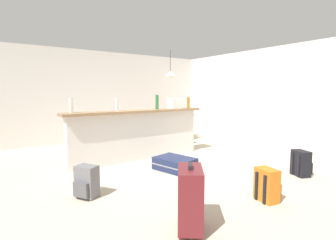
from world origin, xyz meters
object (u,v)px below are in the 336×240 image
at_px(grocery_bag, 175,103).
at_px(suitcase_flat_navy, 175,164).
at_px(pendant_lamp, 170,74).
at_px(backpack_orange, 267,185).
at_px(bottle_white, 71,105).
at_px(dining_table, 171,118).
at_px(bottle_amber, 188,103).
at_px(backpack_black, 301,164).
at_px(dining_chair_near_partition, 180,124).
at_px(bottle_clear, 117,104).
at_px(backpack_grey, 86,182).
at_px(suitcase_upright_maroon, 190,198).
at_px(bottle_green, 157,102).

height_order(grocery_bag, suitcase_flat_navy, grocery_bag).
relative_size(pendant_lamp, backpack_orange, 1.78).
distance_m(pendant_lamp, suitcase_flat_navy, 3.22).
relative_size(bottle_white, dining_table, 0.23).
relative_size(bottle_amber, backpack_black, 0.59).
bearing_deg(dining_table, bottle_white, -157.77).
height_order(dining_table, dining_chair_near_partition, dining_chair_near_partition).
height_order(grocery_bag, dining_chair_near_partition, grocery_bag).
xyz_separation_m(pendant_lamp, backpack_orange, (-1.30, -3.95, -1.66)).
distance_m(bottle_clear, backpack_grey, 1.86).
bearing_deg(backpack_grey, suitcase_upright_maroon, -66.12).
height_order(bottle_clear, dining_chair_near_partition, bottle_clear).
xyz_separation_m(pendant_lamp, backpack_grey, (-3.14, -2.54, -1.66)).
bearing_deg(backpack_grey, bottle_white, 82.23).
relative_size(backpack_orange, suitcase_upright_maroon, 0.63).
xyz_separation_m(grocery_bag, dining_table, (0.84, 1.34, -0.48)).
distance_m(grocery_bag, dining_chair_near_partition, 1.25).
relative_size(bottle_green, pendant_lamp, 0.40).
relative_size(bottle_amber, suitcase_flat_navy, 0.28).
relative_size(dining_table, pendant_lamp, 1.47).
bearing_deg(bottle_amber, pendant_lamp, 71.19).
bearing_deg(backpack_grey, bottle_amber, 23.98).
height_order(bottle_amber, dining_table, bottle_amber).
height_order(bottle_amber, suitcase_flat_navy, bottle_amber).
distance_m(bottle_white, backpack_orange, 3.38).
bearing_deg(suitcase_flat_navy, bottle_white, 143.26).
xyz_separation_m(grocery_bag, dining_chair_near_partition, (0.75, 0.79, -0.61)).
xyz_separation_m(bottle_white, bottle_clear, (0.81, -0.12, -0.00)).
xyz_separation_m(bottle_green, backpack_orange, (-0.05, -2.67, -0.96)).
height_order(bottle_white, bottle_clear, bottle_white).
distance_m(bottle_white, bottle_green, 1.71).
distance_m(bottle_green, backpack_orange, 2.84).
distance_m(pendant_lamp, backpack_black, 4.04).
bearing_deg(bottle_white, bottle_amber, -4.24).
xyz_separation_m(dining_chair_near_partition, backpack_black, (0.07, -3.20, -0.31)).
relative_size(dining_chair_near_partition, backpack_black, 2.21).
bearing_deg(backpack_grey, grocery_bag, 28.20).
xyz_separation_m(bottle_white, bottle_amber, (2.49, -0.18, -0.00)).
distance_m(pendant_lamp, backpack_grey, 4.36).
distance_m(bottle_amber, backpack_grey, 3.08).
height_order(bottle_amber, backpack_grey, bottle_amber).
height_order(bottle_white, backpack_grey, bottle_white).
bearing_deg(bottle_green, backpack_black, -62.03).
bearing_deg(bottle_clear, suitcase_upright_maroon, -98.31).
relative_size(grocery_bag, backpack_orange, 0.62).
relative_size(bottle_amber, grocery_bag, 0.95).
bearing_deg(backpack_orange, bottle_amber, 72.13).
distance_m(backpack_orange, suitcase_upright_maroon, 1.24).
distance_m(grocery_bag, suitcase_upright_maroon, 3.26).
distance_m(bottle_green, suitcase_upright_maroon, 3.04).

